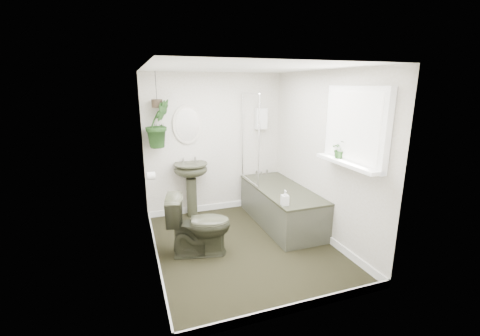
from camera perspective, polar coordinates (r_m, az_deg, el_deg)
name	(u,v)px	position (r m, az deg, el deg)	size (l,w,h in m)	color
floor	(244,246)	(4.47, 0.66, -13.74)	(2.30, 2.80, 0.02)	black
ceiling	(244,67)	(3.93, 0.77, 17.50)	(2.30, 2.80, 0.02)	white
wall_back	(215,144)	(5.36, -4.52, 4.26)	(2.30, 0.02, 2.30)	silver
wall_front	(300,200)	(2.82, 10.71, -5.62)	(2.30, 0.02, 2.30)	silver
wall_left	(149,171)	(3.82, -15.86, -0.57)	(0.02, 2.80, 2.30)	silver
wall_right	(323,156)	(4.57, 14.50, 2.00)	(0.02, 2.80, 2.30)	silver
skirting	(244,242)	(4.44, 0.66, -13.06)	(2.30, 2.80, 0.10)	white
bathtub	(281,205)	(5.05, 7.29, -6.63)	(0.72, 1.72, 0.58)	#2D2F21
bath_screen	(250,139)	(5.09, 1.83, 5.22)	(0.04, 0.72, 1.40)	silver
shower_box	(261,119)	(5.50, 3.75, 8.75)	(0.20, 0.10, 0.35)	white
oval_mirror	(187,124)	(5.17, -9.34, 7.65)	(0.46, 0.03, 0.62)	beige
wall_sconce	(162,132)	(5.12, -13.70, 6.23)	(0.04, 0.04, 0.22)	black
toilet_roll_holder	(151,176)	(4.56, -15.53, -1.34)	(0.11, 0.11, 0.11)	white
window_recess	(356,127)	(3.89, 19.85, 6.93)	(0.08, 1.00, 0.90)	white
window_sill	(347,163)	(3.92, 18.52, 0.84)	(0.18, 1.00, 0.04)	white
window_blinds	(352,127)	(3.86, 19.32, 6.92)	(0.01, 0.86, 0.76)	white
toilet	(199,224)	(4.14, -7.27, -9.93)	(0.45, 0.79, 0.80)	#2D2F21
pedestal_sink	(192,190)	(5.28, -8.61, -3.85)	(0.53, 0.45, 0.91)	#2D2F21
sill_plant	(340,149)	(4.04, 17.38, 3.23)	(0.20, 0.17, 0.22)	black
hanging_plant	(158,124)	(4.99, -14.31, 7.63)	(0.39, 0.32, 0.72)	black
soap_bottle	(285,198)	(4.24, 8.00, -5.26)	(0.09, 0.09, 0.21)	black
hanging_pot	(157,103)	(4.96, -14.53, 11.05)	(0.16, 0.16, 0.12)	#33291D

